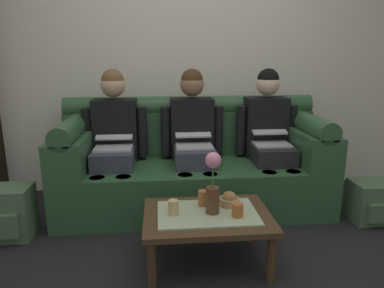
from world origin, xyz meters
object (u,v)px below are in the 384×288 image
Objects in this scene: person_middle at (193,134)px; cup_far_center at (238,210)px; flower_vase at (213,183)px; backpack_right at (372,202)px; backpack_left at (9,213)px; cup_near_left at (173,207)px; couch at (193,165)px; cup_near_right at (203,198)px; person_right at (269,133)px; coffee_table at (207,220)px; person_left at (114,136)px; snack_bowl at (229,200)px.

person_middle is 1.07m from cup_far_center.
flower_vase is 1.20× the size of backpack_right.
cup_far_center is 1.71m from backpack_left.
cup_near_left is at bearing -179.26° from flower_vase.
couch is 22.37× the size of cup_near_right.
flower_vase is (0.03, -0.96, 0.19)m from couch.
cup_near_left is (-0.22, -0.96, -0.25)m from person_middle.
backpack_left is 1.18× the size of backpack_right.
cup_near_left is (-0.90, -0.96, -0.25)m from person_right.
cup_near_right is (-0.02, -0.84, 0.04)m from couch.
flower_vase reaches higher than backpack_right.
coffee_table is 2.07× the size of backpack_left.
person_left and person_middle have the same top height.
cup_near_left is at bearing -102.80° from person_middle.
cup_near_left is at bearing -102.75° from couch.
person_right is 3.65× the size of backpack_right.
backpack_left is (-1.43, 0.47, -0.11)m from coffee_table.
person_left is at bearing 179.99° from person_middle.
backpack_left is at bearing 161.91° from flower_vase.
cup_near_right is at bearing -91.04° from person_middle.
person_middle is at bearing 99.97° from cup_far_center.
cup_near_right reaches higher than backpack_left.
snack_bowl is at bearing 38.39° from flower_vase.
cup_near_left is (0.46, -0.96, -0.25)m from person_left.
snack_bowl is at bearing -6.33° from cup_near_right.
cup_near_right is at bearing 173.67° from snack_bowl.
flower_vase is 0.29m from cup_near_left.
coffee_table is 0.22m from cup_far_center.
person_left is at bearing 32.81° from backpack_left.
cup_far_center is at bearing -24.29° from flower_vase.
coffee_table is 0.26m from flower_vase.
person_middle is at bearing -0.01° from person_left.
person_right is at bearing 50.12° from cup_near_right.
person_right is 1.16m from flower_vase.
cup_near_right is at bearing 136.04° from cup_far_center.
cup_near_left is at bearing -148.50° from cup_near_right.
cup_far_center is (0.18, -0.08, 0.10)m from coffee_table.
person_right is 3.05× the size of flower_vase.
person_middle is 9.37× the size of snack_bowl.
snack_bowl is (-0.52, -0.85, -0.26)m from person_right.
person_left is 1.00× the size of person_middle.
backpack_right is (0.75, -0.47, -0.49)m from person_right.
flower_vase is at bearing -124.25° from person_right.
backpack_left is (-1.61, 0.54, -0.21)m from cup_far_center.
person_middle reaches higher than snack_bowl.
person_right is at bearing -0.01° from person_left.
cup_near_left is 0.24m from cup_near_right.
backpack_left is (-1.59, 0.37, -0.20)m from snack_bowl.
person_left is 1.10m from cup_near_right.
cup_far_center is at bearing -80.03° from person_middle.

